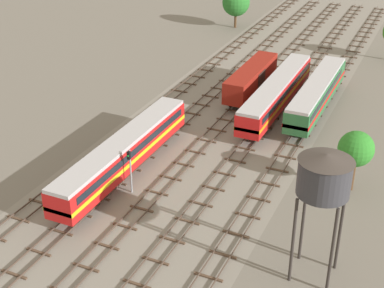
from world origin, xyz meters
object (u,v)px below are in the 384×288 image
at_px(signal_post_nearest, 130,166).
at_px(passenger_coach_centre_near, 277,92).
at_px(passenger_coach_left_nearest, 124,152).
at_px(water_tower, 324,176).
at_px(freight_boxcar_centre_left_midfar, 251,78).
at_px(diesel_railcar_centre_right_mid, 317,92).

bearing_deg(signal_post_nearest, passenger_coach_centre_near, 74.01).
xyz_separation_m(passenger_coach_left_nearest, water_tower, (20.98, -7.07, 6.23)).
height_order(passenger_coach_left_nearest, freight_boxcar_centre_left_midfar, passenger_coach_left_nearest).
height_order(passenger_coach_centre_near, signal_post_nearest, signal_post_nearest).
xyz_separation_m(passenger_coach_left_nearest, diesel_railcar_centre_right_mid, (13.82, 23.27, -0.02)).
bearing_deg(signal_post_nearest, passenger_coach_left_nearest, 130.10).
bearing_deg(passenger_coach_left_nearest, signal_post_nearest, -49.90).
distance_m(passenger_coach_left_nearest, signal_post_nearest, 3.59).
bearing_deg(passenger_coach_centre_near, diesel_railcar_centre_right_mid, 22.31).
bearing_deg(water_tower, signal_post_nearest, 166.93).
distance_m(water_tower, signal_post_nearest, 20.05).
xyz_separation_m(diesel_railcar_centre_right_mid, water_tower, (7.17, -30.34, 6.24)).
bearing_deg(water_tower, passenger_coach_centre_near, 112.48).
distance_m(diesel_railcar_centre_right_mid, freight_boxcar_centre_left_midfar, 9.39).
bearing_deg(passenger_coach_left_nearest, water_tower, -18.62).
relative_size(water_tower, signal_post_nearest, 2.29).
relative_size(passenger_coach_centre_near, signal_post_nearest, 4.75).
bearing_deg(passenger_coach_centre_near, freight_boxcar_centre_left_midfar, 141.07).
xyz_separation_m(diesel_railcar_centre_right_mid, signal_post_nearest, (-11.51, -26.00, 0.38)).
height_order(freight_boxcar_centre_left_midfar, signal_post_nearest, signal_post_nearest).
xyz_separation_m(passenger_coach_centre_near, water_tower, (11.77, -28.45, 6.23)).
relative_size(diesel_railcar_centre_right_mid, signal_post_nearest, 4.43).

